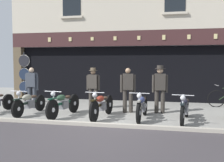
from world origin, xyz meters
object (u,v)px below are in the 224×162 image
at_px(shopkeeper_center, 93,86).
at_px(advert_board_near, 161,63).
at_px(motorcycle_center_right, 142,106).
at_px(salesman_right, 128,88).
at_px(motorcycle_center_left, 63,104).
at_px(salesman_left, 32,86).
at_px(advert_board_far, 183,61).
at_px(assistant_far_right, 160,86).
at_px(motorcycle_center, 102,105).
at_px(tyre_sign_pole, 24,74).
at_px(motorcycle_left, 29,103).
at_px(motorcycle_right, 185,108).

height_order(shopkeeper_center, advert_board_near, advert_board_near).
relative_size(motorcycle_center_right, salesman_right, 1.24).
height_order(motorcycle_center_left, shopkeeper_center, shopkeeper_center).
relative_size(salesman_left, advert_board_far, 1.64).
bearing_deg(assistant_far_right, salesman_right, -0.94).
relative_size(motorcycle_center, advert_board_near, 2.05).
relative_size(motorcycle_center_right, tyre_sign_pole, 0.88).
relative_size(motorcycle_left, salesman_right, 1.20).
bearing_deg(motorcycle_right, motorcycle_center_left, 8.72).
xyz_separation_m(salesman_right, assistant_far_right, (1.14, 0.12, 0.07)).
bearing_deg(salesman_left, motorcycle_center_right, 165.45).
height_order(motorcycle_center, motorcycle_right, motorcycle_center).
height_order(assistant_far_right, tyre_sign_pole, tyre_sign_pole).
height_order(advert_board_near, advert_board_far, advert_board_far).
xyz_separation_m(salesman_right, tyre_sign_pole, (-4.99, 1.40, 0.39)).
bearing_deg(tyre_sign_pole, advert_board_near, 15.23).
bearing_deg(shopkeeper_center, advert_board_far, -137.31).
bearing_deg(salesman_right, advert_board_far, -134.75).
bearing_deg(advert_board_near, motorcycle_left, -137.16).
xyz_separation_m(motorcycle_left, shopkeeper_center, (1.90, 1.56, 0.49)).
distance_m(motorcycle_left, tyre_sign_pole, 3.08).
relative_size(tyre_sign_pole, advert_board_near, 2.25).
relative_size(motorcycle_left, advert_board_near, 1.92).
xyz_separation_m(motorcycle_center_left, advert_board_near, (3.12, 4.20, 1.39)).
xyz_separation_m(motorcycle_center_right, assistant_far_right, (0.52, 1.14, 0.54)).
distance_m(motorcycle_center, motorcycle_center_right, 1.32).
height_order(motorcycle_left, motorcycle_center_right, motorcycle_center_right).
xyz_separation_m(motorcycle_center_left, advert_board_far, (4.10, 4.20, 1.47)).
distance_m(shopkeeper_center, advert_board_near, 3.73).
height_order(motorcycle_center_left, tyre_sign_pole, tyre_sign_pole).
bearing_deg(tyre_sign_pole, motorcycle_center, -30.53).
bearing_deg(motorcycle_center_left, shopkeeper_center, -101.33).
bearing_deg(motorcycle_right, salesman_right, -21.28).
relative_size(motorcycle_right, assistant_far_right, 1.20).
xyz_separation_m(motorcycle_left, motorcycle_right, (5.31, -0.04, 0.01)).
bearing_deg(motorcycle_left, shopkeeper_center, -136.06).
distance_m(motorcycle_left, advert_board_near, 6.23).
bearing_deg(motorcycle_right, salesman_left, -3.80).
bearing_deg(tyre_sign_pole, motorcycle_right, -19.87).
distance_m(motorcycle_center_right, salesman_right, 1.29).
height_order(motorcycle_center, advert_board_far, advert_board_far).
xyz_separation_m(motorcycle_center_right, shopkeeper_center, (-2.09, 1.52, 0.47)).
height_order(motorcycle_center, assistant_far_right, assistant_far_right).
distance_m(salesman_left, tyre_sign_pole, 1.69).
distance_m(salesman_left, advert_board_far, 6.73).
bearing_deg(salesman_left, motorcycle_center_left, 145.61).
relative_size(motorcycle_center_right, motorcycle_right, 0.97).
xyz_separation_m(motorcycle_center_right, salesman_left, (-4.55, 1.17, 0.47)).
relative_size(motorcycle_center_right, shopkeeper_center, 1.24).
bearing_deg(salesman_right, salesman_left, -13.01).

